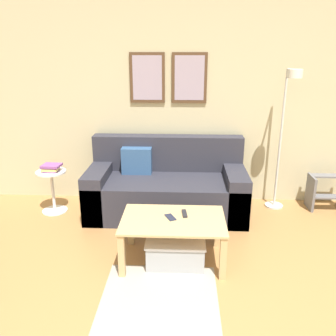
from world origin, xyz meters
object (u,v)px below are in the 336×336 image
at_px(storage_bin, 176,250).
at_px(cell_phone, 170,217).
at_px(coffee_table, 173,226).
at_px(remote_control, 185,214).
at_px(side_table, 53,187).
at_px(book_stack, 51,168).
at_px(floor_lamp, 286,125).
at_px(step_stool, 327,191).
at_px(couch, 166,188).

xyz_separation_m(storage_bin, cell_phone, (-0.05, 0.07, 0.30)).
distance_m(coffee_table, cell_phone, 0.09).
bearing_deg(remote_control, side_table, 144.42).
height_order(storage_bin, remote_control, remote_control).
relative_size(coffee_table, book_stack, 4.18).
xyz_separation_m(coffee_table, remote_control, (0.10, 0.10, 0.08)).
xyz_separation_m(coffee_table, storage_bin, (0.02, -0.04, -0.23)).
relative_size(floor_lamp, step_stool, 3.88).
height_order(side_table, step_stool, side_table).
bearing_deg(storage_bin, cell_phone, 128.20).
distance_m(coffee_table, side_table, 1.79).
distance_m(coffee_table, remote_control, 0.17).
xyz_separation_m(side_table, book_stack, (0.01, -0.01, 0.25)).
bearing_deg(storage_bin, book_stack, 145.57).
bearing_deg(cell_phone, book_stack, 121.38).
xyz_separation_m(couch, step_stool, (1.98, 0.18, -0.08)).
distance_m(couch, cell_phone, 1.05).
relative_size(storage_bin, floor_lamp, 0.32).
bearing_deg(book_stack, coffee_table, -33.86).
bearing_deg(couch, step_stool, 5.05).
xyz_separation_m(couch, side_table, (-1.37, -0.06, 0.01)).
bearing_deg(remote_control, floor_lamp, 36.18).
distance_m(book_stack, cell_phone, 1.75).
height_order(coffee_table, side_table, side_table).
distance_m(remote_control, cell_phone, 0.15).
distance_m(couch, storage_bin, 1.13).
distance_m(storage_bin, step_stool, 2.24).
xyz_separation_m(floor_lamp, book_stack, (-2.72, -0.14, -0.51)).
distance_m(storage_bin, side_table, 1.84).
xyz_separation_m(storage_bin, side_table, (-1.51, 1.04, 0.19)).
xyz_separation_m(couch, storage_bin, (0.14, -1.10, -0.18)).
height_order(floor_lamp, step_stool, floor_lamp).
height_order(coffee_table, step_stool, same).
xyz_separation_m(coffee_table, book_stack, (-1.48, 0.99, 0.21)).
bearing_deg(storage_bin, step_stool, 34.74).
relative_size(side_table, step_stool, 1.19).
relative_size(cell_phone, step_stool, 0.32).
distance_m(storage_bin, floor_lamp, 1.94).
bearing_deg(step_stool, book_stack, -175.78).
bearing_deg(side_table, couch, 2.68).
bearing_deg(couch, coffee_table, -83.72).
bearing_deg(step_stool, side_table, -175.92).
relative_size(storage_bin, book_stack, 2.39).
distance_m(coffee_table, storage_bin, 0.23).
relative_size(couch, remote_control, 12.34).
xyz_separation_m(storage_bin, step_stool, (1.84, 1.28, 0.10)).
height_order(coffee_table, remote_control, remote_control).
bearing_deg(coffee_table, side_table, 146.12).
bearing_deg(coffee_table, storage_bin, -57.27).
height_order(coffee_table, floor_lamp, floor_lamp).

